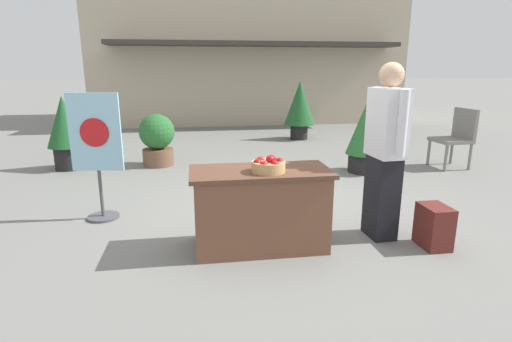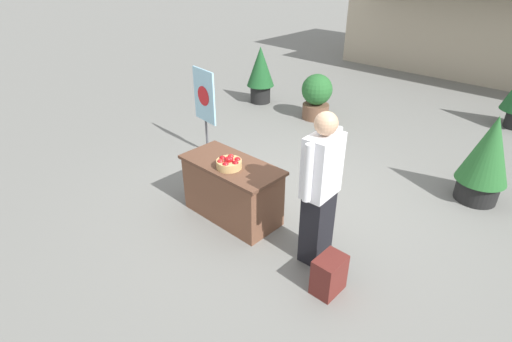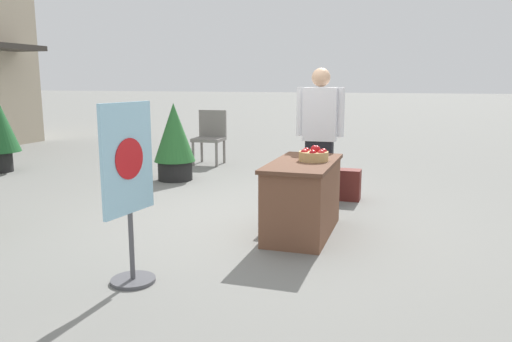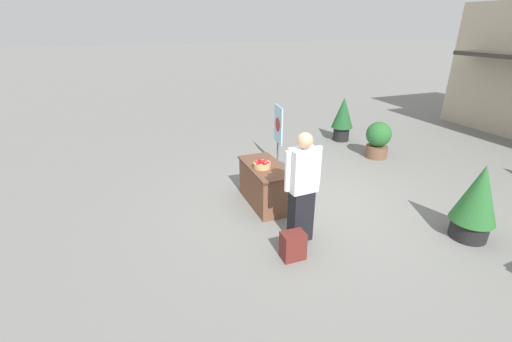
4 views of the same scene
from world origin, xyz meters
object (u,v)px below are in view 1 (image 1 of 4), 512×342
(backpack, at_px, (434,226))
(potted_plant_far_right, at_px, (367,133))
(poster_board, at_px, (97,152))
(potted_plant_near_left, at_px, (300,106))
(apple_basket, at_px, (269,165))
(patio_chair, at_px, (457,135))
(person_visitor, at_px, (385,151))
(display_table, at_px, (260,209))
(potted_plant_far_left, at_px, (65,129))
(potted_plant_near_right, at_px, (157,139))

(backpack, bearing_deg, potted_plant_far_right, 79.29)
(poster_board, height_order, potted_plant_near_left, poster_board)
(apple_basket, distance_m, patio_chair, 4.75)
(person_visitor, relative_size, patio_chair, 1.70)
(person_visitor, relative_size, backpack, 4.20)
(person_visitor, distance_m, poster_board, 3.12)
(display_table, xyz_separation_m, poster_board, (-1.70, 1.03, 0.40))
(apple_basket, relative_size, backpack, 0.74)
(display_table, height_order, potted_plant_far_right, potted_plant_far_right)
(potted_plant_near_left, bearing_deg, potted_plant_far_right, -85.20)
(patio_chair, height_order, potted_plant_far_right, potted_plant_far_right)
(potted_plant_far_left, bearing_deg, potted_plant_far_right, -11.06)
(display_table, bearing_deg, potted_plant_far_right, 49.60)
(display_table, relative_size, backpack, 3.17)
(apple_basket, distance_m, person_visitor, 1.22)
(poster_board, bearing_deg, potted_plant_far_left, -148.99)
(poster_board, xyz_separation_m, potted_plant_near_left, (3.64, 4.89, 0.02))
(display_table, distance_m, apple_basket, 0.47)
(person_visitor, xyz_separation_m, potted_plant_near_left, (0.67, 5.85, -0.09))
(patio_chair, bearing_deg, potted_plant_far_left, -10.90)
(person_visitor, distance_m, potted_plant_near_right, 4.40)
(poster_board, bearing_deg, backpack, 76.89)
(potted_plant_far_right, bearing_deg, poster_board, -158.04)
(person_visitor, bearing_deg, patio_chair, -138.07)
(display_table, distance_m, person_visitor, 1.37)
(potted_plant_far_right, bearing_deg, patio_chair, 2.54)
(person_visitor, relative_size, poster_board, 1.22)
(person_visitor, xyz_separation_m, patio_chair, (2.64, 2.62, -0.32))
(potted_plant_near_right, bearing_deg, poster_board, -99.32)
(potted_plant_near_left, bearing_deg, apple_basket, -107.36)
(poster_board, relative_size, potted_plant_far_right, 1.15)
(potted_plant_far_left, bearing_deg, potted_plant_near_left, 26.21)
(apple_basket, bearing_deg, potted_plant_near_right, 109.67)
(patio_chair, bearing_deg, display_table, 31.25)
(backpack, bearing_deg, potted_plant_near_left, 87.54)
(backpack, height_order, potted_plant_near_right, potted_plant_near_right)
(display_table, bearing_deg, patio_chair, 34.46)
(apple_basket, xyz_separation_m, potted_plant_near_left, (1.88, 6.01, -0.03))
(display_table, bearing_deg, poster_board, 148.74)
(potted_plant_far_right, relative_size, potted_plant_near_left, 0.89)
(potted_plant_near_right, xyz_separation_m, potted_plant_near_left, (3.21, 2.29, 0.33))
(poster_board, bearing_deg, display_table, 66.61)
(person_visitor, distance_m, potted_plant_far_right, 2.73)
(display_table, height_order, patio_chair, patio_chair)
(display_table, xyz_separation_m, potted_plant_far_left, (-2.79, 3.59, 0.31))
(person_visitor, xyz_separation_m, backpack, (0.40, -0.33, -0.70))
(poster_board, distance_m, potted_plant_near_left, 6.09)
(person_visitor, relative_size, potted_plant_far_left, 1.40)
(patio_chair, relative_size, potted_plant_far_left, 0.82)
(display_table, distance_m, potted_plant_far_left, 4.56)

